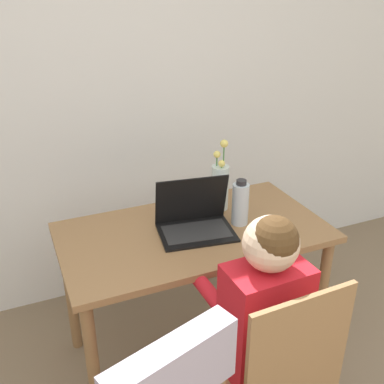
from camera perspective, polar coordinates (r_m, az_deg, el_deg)
The scene contains 7 objects.
wall_back at distance 2.40m, azimuth -13.30°, elevation 13.48°, with size 6.40×0.05×2.50m.
dining_table at distance 2.06m, azimuth 0.22°, elevation -7.13°, with size 1.18×0.64×0.71m.
chair_occupied at distance 1.73m, azimuth 10.03°, elevation -21.84°, with size 0.41×0.41×0.88m.
person_seated at distance 1.66m, azimuth 8.22°, elevation -14.34°, with size 0.30×0.43×1.06m.
laptop at distance 1.98m, azimuth 0.30°, elevation -3.40°, with size 0.36×0.28×0.24m.
flower_vase at distance 2.14m, azimuth 3.58°, elevation 0.91°, with size 0.08×0.08×0.35m.
water_bottle at distance 2.02m, azimuth 6.15°, elevation -1.44°, with size 0.08×0.08×0.21m.
Camera 1 is at (-0.41, -0.10, 1.72)m, focal length 42.00 mm.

